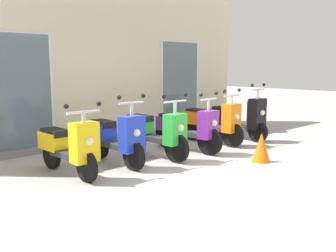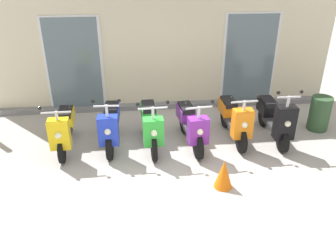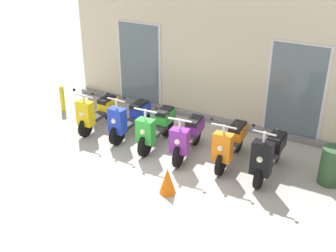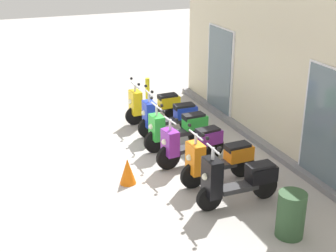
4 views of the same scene
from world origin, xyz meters
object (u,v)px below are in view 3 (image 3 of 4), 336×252
at_px(scooter_black, 269,154).
at_px(traffic_cone, 167,181).
at_px(scooter_blue, 130,118).
at_px(curb_bollard, 62,99).
at_px(scooter_yellow, 97,111).
at_px(trash_bin, 332,166).
at_px(scooter_purple, 188,136).
at_px(scooter_orange, 230,142).
at_px(scooter_green, 156,126).

distance_m(scooter_black, traffic_cone, 2.12).
bearing_deg(scooter_blue, curb_bollard, 171.89).
height_order(scooter_yellow, curb_bollard, scooter_yellow).
relative_size(scooter_black, traffic_cone, 3.03).
relative_size(scooter_yellow, scooter_black, 0.95).
bearing_deg(scooter_black, trash_bin, 16.14).
distance_m(scooter_purple, traffic_cone, 1.52).
relative_size(scooter_orange, trash_bin, 2.09).
relative_size(scooter_black, trash_bin, 2.07).
height_order(scooter_yellow, scooter_orange, scooter_orange).
relative_size(scooter_yellow, traffic_cone, 2.90).
xyz_separation_m(scooter_green, scooter_black, (2.59, 0.04, 0.00)).
height_order(trash_bin, curb_bollard, trash_bin).
relative_size(scooter_purple, scooter_black, 1.01).
bearing_deg(scooter_green, trash_bin, 5.66).
xyz_separation_m(scooter_green, traffic_cone, (1.15, -1.50, -0.22)).
bearing_deg(scooter_green, curb_bollard, 172.03).
relative_size(scooter_blue, traffic_cone, 2.93).
xyz_separation_m(scooter_green, curb_bollard, (-3.24, 0.45, -0.13)).
bearing_deg(trash_bin, scooter_yellow, -176.75).
height_order(scooter_yellow, traffic_cone, scooter_yellow).
relative_size(scooter_green, traffic_cone, 3.05).
height_order(scooter_blue, scooter_orange, scooter_blue).
height_order(scooter_yellow, scooter_black, scooter_black).
height_order(scooter_green, trash_bin, scooter_green).
height_order(scooter_blue, scooter_purple, scooter_blue).
bearing_deg(scooter_green, scooter_blue, 172.47).
xyz_separation_m(scooter_blue, trash_bin, (4.55, 0.26, -0.08)).
relative_size(scooter_yellow, scooter_green, 0.95).
xyz_separation_m(scooter_yellow, trash_bin, (5.47, 0.31, -0.09)).
bearing_deg(scooter_black, scooter_yellow, 179.69).
height_order(scooter_purple, traffic_cone, scooter_purple).
bearing_deg(traffic_cone, scooter_blue, 140.57).
relative_size(scooter_orange, scooter_black, 1.01).
bearing_deg(scooter_orange, scooter_purple, -171.25).
xyz_separation_m(scooter_black, trash_bin, (1.15, 0.33, -0.11)).
height_order(scooter_orange, trash_bin, scooter_orange).
distance_m(traffic_cone, trash_bin, 3.20).
bearing_deg(scooter_black, traffic_cone, -133.08).
bearing_deg(scooter_green, scooter_purple, -2.00).
bearing_deg(trash_bin, curb_bollard, 179.32).
bearing_deg(scooter_orange, curb_bollard, 176.10).
xyz_separation_m(scooter_blue, scooter_black, (3.39, -0.07, 0.02)).
height_order(scooter_orange, scooter_black, scooter_black).
relative_size(traffic_cone, curb_bollard, 0.74).
bearing_deg(scooter_orange, scooter_black, -5.22).
distance_m(scooter_yellow, traffic_cone, 3.28).
bearing_deg(curb_bollard, scooter_green, -7.97).
bearing_deg(trash_bin, scooter_orange, -172.69).
relative_size(scooter_purple, scooter_orange, 0.99).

